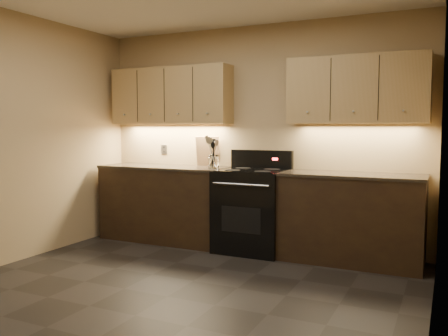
{
  "coord_description": "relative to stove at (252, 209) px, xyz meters",
  "views": [
    {
      "loc": [
        2.08,
        -3.26,
        1.41
      ],
      "look_at": [
        -0.17,
        1.45,
        0.96
      ],
      "focal_mm": 38.0,
      "sensor_mm": 36.0,
      "label": 1
    }
  ],
  "objects": [
    {
      "name": "wall_back",
      "position": [
        -0.08,
        0.32,
        0.82
      ],
      "size": [
        4.0,
        0.04,
        2.6
      ],
      "primitive_type": "cube",
      "color": "tan",
      "rests_on": "ground"
    },
    {
      "name": "black_spoon",
      "position": [
        -0.5,
        0.03,
        0.62
      ],
      "size": [
        0.09,
        0.15,
        0.31
      ],
      "primitive_type": null,
      "rotation": [
        0.28,
        0.1,
        -0.12
      ],
      "color": "black",
      "rests_on": "utensil_crock"
    },
    {
      "name": "wall_right",
      "position": [
        1.92,
        -1.68,
        0.82
      ],
      "size": [
        0.04,
        4.0,
        2.6
      ],
      "primitive_type": "cube",
      "color": "tan",
      "rests_on": "ground"
    },
    {
      "name": "steel_spatula",
      "position": [
        -0.49,
        0.03,
        0.67
      ],
      "size": [
        0.23,
        0.13,
        0.4
      ],
      "primitive_type": null,
      "rotation": [
        -0.01,
        -0.37,
        -0.2
      ],
      "color": "silver",
      "rests_on": "utensil_crock"
    },
    {
      "name": "floor",
      "position": [
        -0.08,
        -1.68,
        -0.48
      ],
      "size": [
        4.0,
        4.0,
        0.0
      ],
      "primitive_type": "plane",
      "color": "black",
      "rests_on": "ground"
    },
    {
      "name": "stove",
      "position": [
        0.0,
        0.0,
        0.0
      ],
      "size": [
        0.76,
        0.68,
        1.14
      ],
      "color": "black",
      "rests_on": "ground"
    },
    {
      "name": "upper_cab_left",
      "position": [
        -1.18,
        0.17,
        1.32
      ],
      "size": [
        1.6,
        0.3,
        0.7
      ],
      "primitive_type": "cube",
      "color": "tan",
      "rests_on": "wall_back"
    },
    {
      "name": "upper_cab_right",
      "position": [
        1.1,
        0.17,
        1.32
      ],
      "size": [
        1.44,
        0.3,
        0.7
      ],
      "primitive_type": "cube",
      "color": "tan",
      "rests_on": "wall_back"
    },
    {
      "name": "black_turner",
      "position": [
        -0.5,
        -0.02,
        0.64
      ],
      "size": [
        0.12,
        0.19,
        0.36
      ],
      "primitive_type": null,
      "rotation": [
        -0.29,
        -0.0,
        0.24
      ],
      "color": "black",
      "rests_on": "utensil_crock"
    },
    {
      "name": "cutting_board",
      "position": [
        -0.71,
        0.27,
        0.63
      ],
      "size": [
        0.31,
        0.15,
        0.37
      ],
      "primitive_type": "cube",
      "rotation": [
        0.22,
        0.0,
        0.2
      ],
      "color": "tan",
      "rests_on": "counter_left"
    },
    {
      "name": "wooden_spoon",
      "position": [
        -0.53,
        -0.0,
        0.63
      ],
      "size": [
        0.13,
        0.09,
        0.33
      ],
      "primitive_type": null,
      "rotation": [
        -0.07,
        0.22,
        0.1
      ],
      "color": "tan",
      "rests_on": "utensil_crock"
    },
    {
      "name": "counter_right",
      "position": [
        1.1,
        0.02,
        -0.01
      ],
      "size": [
        1.46,
        0.62,
        0.93
      ],
      "color": "black",
      "rests_on": "ground"
    },
    {
      "name": "outlet_plate",
      "position": [
        -1.38,
        0.31,
        0.64
      ],
      "size": [
        0.08,
        0.01,
        0.12
      ],
      "primitive_type": "cube",
      "color": "#B2B5BA",
      "rests_on": "wall_back"
    },
    {
      "name": "steel_skimmer",
      "position": [
        -0.47,
        -0.01,
        0.64
      ],
      "size": [
        0.18,
        0.11,
        0.36
      ],
      "primitive_type": null,
      "rotation": [
        -0.03,
        -0.27,
        -0.06
      ],
      "color": "silver",
      "rests_on": "utensil_crock"
    },
    {
      "name": "utensil_crock",
      "position": [
        -0.5,
        0.01,
        0.52
      ],
      "size": [
        0.14,
        0.14,
        0.15
      ],
      "color": "white",
      "rests_on": "counter_left"
    },
    {
      "name": "counter_left",
      "position": [
        -1.18,
        0.02,
        -0.01
      ],
      "size": [
        1.62,
        0.62,
        0.93
      ],
      "color": "black",
      "rests_on": "ground"
    }
  ]
}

